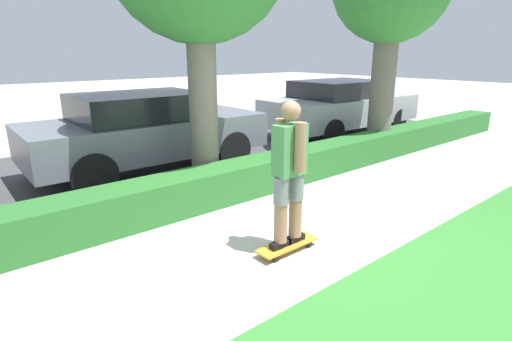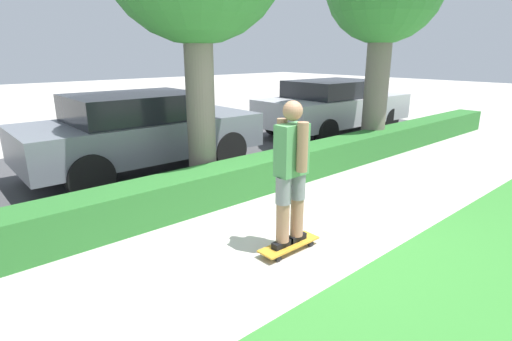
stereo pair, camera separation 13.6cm
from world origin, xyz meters
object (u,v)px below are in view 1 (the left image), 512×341
parked_car_middle (146,130)px  skater_person (289,171)px  parked_car_rear (341,106)px  skateboard (287,245)px

parked_car_middle → skater_person: bearing=-92.5°
parked_car_middle → parked_car_rear: size_ratio=0.95×
skater_person → parked_car_middle: size_ratio=0.38×
skateboard → parked_car_rear: 7.12m
parked_car_rear → parked_car_middle: bearing=-179.0°
skateboard → parked_car_middle: size_ratio=0.18×
skater_person → parked_car_middle: 4.04m
skater_person → parked_car_rear: (5.86, 3.98, -0.17)m
parked_car_middle → skateboard: bearing=-92.5°
parked_car_middle → parked_car_rear: (5.64, -0.05, -0.01)m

